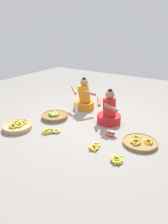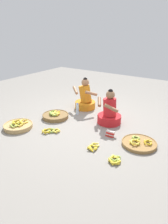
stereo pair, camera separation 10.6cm
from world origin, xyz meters
name	(u,v)px [view 1 (the left image)]	position (x,y,z in m)	size (l,w,h in m)	color
ground_plane	(89,124)	(0.00, 0.00, 0.00)	(10.00, 10.00, 0.00)	gray
vendor_woman_front	(109,112)	(0.33, 0.30, 0.25)	(0.66, 0.53, 0.77)	red
vendor_woman_behind	(84,99)	(-0.60, 0.73, 0.26)	(0.76, 0.52, 0.81)	orange
banana_basket_near_vendor	(18,126)	(-1.13, -1.00, 0.05)	(0.60, 0.60, 0.16)	tan
banana_basket_front_left	(55,116)	(-0.83, -0.17, 0.06)	(0.61, 0.61, 0.16)	brown
banana_basket_back_right	(140,142)	(1.21, -0.22, 0.04)	(0.63, 0.63, 0.13)	olive
loose_bananas_mid_right	(116,159)	(1.06, -0.91, 0.03)	(0.23, 0.26, 0.10)	yellow
loose_bananas_back_center	(51,131)	(-0.43, -0.75, 0.03)	(0.35, 0.33, 0.09)	gold
loose_bananas_front_right	(95,147)	(0.59, -0.78, 0.03)	(0.17, 0.27, 0.08)	yellow
water_bottle	(77,109)	(-0.52, 0.29, 0.13)	(0.07, 0.07, 0.29)	silver
packet_carton_stack	(111,133)	(0.64, -0.25, 0.06)	(0.17, 0.07, 0.12)	red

